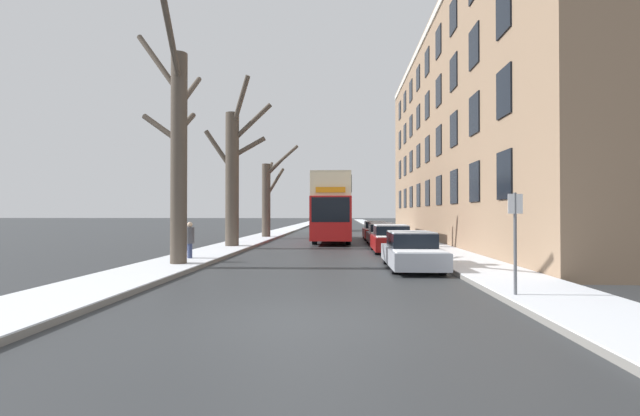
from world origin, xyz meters
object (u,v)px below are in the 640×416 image
object	(u,v)px
bare_tree_left_1	(233,173)
parked_car_0	(412,251)
parked_car_2	(381,234)
double_decker_bus	(333,205)
pedestrian_left_sidewalk	(190,240)
parked_car_3	(375,231)
parked_car_1	(391,239)
street_sign_post	(515,239)
bare_tree_left_0	(178,147)
oncoming_van	(325,220)
bare_tree_left_2	(268,196)

from	to	relation	value
bare_tree_left_1	parked_car_0	size ratio (longest dim) A/B	2.11
bare_tree_left_1	parked_car_2	xyz separation A→B (m)	(8.53, 3.55, -3.60)
double_decker_bus	pedestrian_left_sidewalk	world-z (taller)	double_decker_bus
parked_car_3	pedestrian_left_sidewalk	distance (m)	17.49
parked_car_1	parked_car_3	distance (m)	10.49
pedestrian_left_sidewalk	street_sign_post	size ratio (longest dim) A/B	0.66
parked_car_2	street_sign_post	size ratio (longest dim) A/B	1.73
bare_tree_left_0	pedestrian_left_sidewalk	distance (m)	3.93
parked_car_0	parked_car_2	xyz separation A→B (m)	(0.00, 11.69, 0.02)
bare_tree_left_1	parked_car_0	xyz separation A→B (m)	(8.53, -8.15, -3.62)
bare_tree_left_1	parked_car_3	world-z (taller)	bare_tree_left_1
parked_car_1	parked_car_2	bearing A→B (deg)	90.00
parked_car_1	street_sign_post	bearing A→B (deg)	-83.38
bare_tree_left_0	oncoming_van	bearing A→B (deg)	82.97
bare_tree_left_2	parked_car_3	distance (m)	8.67
parked_car_1	oncoming_van	xyz separation A→B (m)	(-4.39, 26.21, 0.56)
double_decker_bus	parked_car_1	distance (m)	9.14
pedestrian_left_sidewalk	double_decker_bus	bearing A→B (deg)	-53.31
oncoming_van	pedestrian_left_sidewalk	bearing A→B (deg)	-97.78
street_sign_post	parked_car_0	bearing A→B (deg)	103.89
oncoming_van	street_sign_post	bearing A→B (deg)	-81.40
bare_tree_left_1	street_sign_post	size ratio (longest dim) A/B	3.85
oncoming_van	street_sign_post	xyz separation A→B (m)	(5.77, -38.16, 0.19)
parked_car_0	street_sign_post	xyz separation A→B (m)	(1.39, -5.61, 0.79)
parked_car_2	pedestrian_left_sidewalk	distance (m)	13.26
parked_car_2	pedestrian_left_sidewalk	size ratio (longest dim) A/B	2.61
bare_tree_left_1	street_sign_post	distance (m)	17.19
parked_car_1	oncoming_van	bearing A→B (deg)	99.50
pedestrian_left_sidewalk	parked_car_2	bearing A→B (deg)	-71.14
parked_car_3	street_sign_post	bearing A→B (deg)	-86.46
pedestrian_left_sidewalk	parked_car_0	bearing A→B (deg)	-131.27
parked_car_1	parked_car_3	xyz separation A→B (m)	(-0.00, 10.49, -0.01)
bare_tree_left_0	pedestrian_left_sidewalk	xyz separation A→B (m)	(-0.19, 1.77, -3.50)
double_decker_bus	parked_car_1	size ratio (longest dim) A/B	2.65
double_decker_bus	parked_car_3	bearing A→B (deg)	33.98
parked_car_1	double_decker_bus	bearing A→B (deg)	110.49
parked_car_2	parked_car_3	world-z (taller)	parked_car_3
bare_tree_left_2	street_sign_post	distance (m)	25.09
bare_tree_left_0	parked_car_0	world-z (taller)	bare_tree_left_0
parked_car_2	bare_tree_left_2	bearing A→B (deg)	144.77
parked_car_1	parked_car_3	size ratio (longest dim) A/B	0.95
parked_car_3	street_sign_post	distance (m)	22.50
bare_tree_left_0	double_decker_bus	size ratio (longest dim) A/B	0.81
parked_car_2	street_sign_post	world-z (taller)	street_sign_post
parked_car_3	parked_car_1	bearing A→B (deg)	-90.00
parked_car_0	pedestrian_left_sidewalk	bearing A→B (deg)	169.34
double_decker_bus	parked_car_0	bearing A→B (deg)	-77.99
bare_tree_left_2	oncoming_van	size ratio (longest dim) A/B	1.37
parked_car_0	street_sign_post	distance (m)	5.83
double_decker_bus	bare_tree_left_0	bearing A→B (deg)	-109.57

